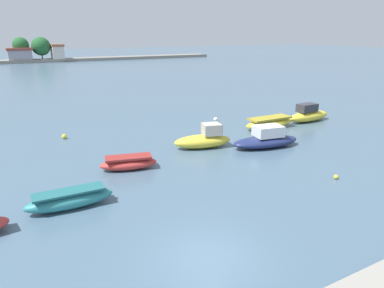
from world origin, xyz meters
name	(u,v)px	position (x,y,z in m)	size (l,w,h in m)	color
ground_plane	(207,257)	(0.00, 0.00, 0.00)	(400.00, 400.00, 0.00)	#476075
moored_boat_1	(70,200)	(-3.97, 6.93, 0.46)	(4.41, 1.32, 0.95)	teal
moored_boat_2	(129,163)	(0.42, 10.62, 0.42)	(3.91, 2.17, 0.89)	#C63833
moored_boat_3	(204,139)	(7.06, 12.17, 0.67)	(4.75, 2.68, 1.88)	yellow
moored_boat_4	(266,139)	(11.41, 9.98, 0.62)	(5.76, 2.89, 1.69)	navy
moored_boat_5	(269,123)	(15.45, 14.28, 0.50)	(5.31, 1.81, 1.04)	yellow
moored_boat_6	(309,115)	(20.65, 14.45, 0.68)	(5.20, 1.76, 1.82)	yellow
mooring_buoy_0	(64,136)	(-2.09, 19.90, 0.20)	(0.41, 0.41, 0.41)	yellow
mooring_buoy_1	(336,177)	(11.00, 2.94, 0.14)	(0.28, 0.28, 0.28)	yellow
mooring_buoy_4	(216,119)	(12.40, 18.88, 0.22)	(0.43, 0.43, 0.43)	white
distant_shoreline	(2,55)	(-4.23, 108.07, 2.54)	(126.49, 7.14, 7.88)	gray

